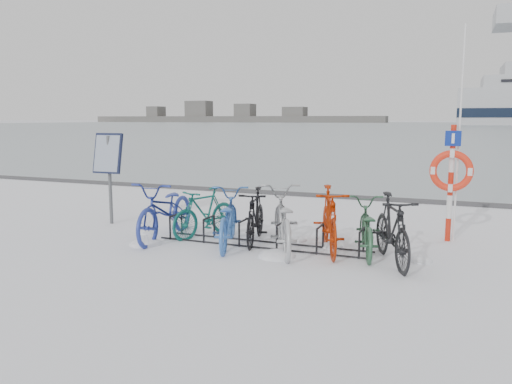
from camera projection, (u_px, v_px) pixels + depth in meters
name	position (u px, v px, depth m)	size (l,w,h in m)	color
ground	(262.00, 245.00, 9.10)	(900.00, 900.00, 0.00)	white
ice_sheet	(444.00, 126.00, 151.63)	(400.00, 298.00, 0.02)	#A7B3BD
quay_edge	(334.00, 196.00, 14.52)	(400.00, 0.25, 0.10)	#3F3F42
bike_rack	(262.00, 236.00, 9.08)	(4.00, 0.48, 0.46)	black
info_board	(108.00, 159.00, 10.78)	(0.67, 0.27, 1.99)	#595B5E
lifebuoy_station	(452.00, 171.00, 9.19)	(0.76, 0.22, 3.97)	red
shoreline	(226.00, 117.00, 292.27)	(180.00, 12.00, 9.50)	#494949
bike_0	(166.00, 208.00, 9.62)	(0.78, 2.23, 1.17)	navy
bike_1	(205.00, 211.00, 9.83)	(0.47, 1.65, 0.99)	#125B52
bike_2	(227.00, 217.00, 9.08)	(0.70, 2.01, 1.05)	#3466B8
bike_3	(255.00, 214.00, 9.31)	(0.49, 1.74, 1.04)	black
bike_4	(282.00, 218.00, 8.74)	(0.75, 2.16, 1.13)	#A3A7AA
bike_5	(329.00, 218.00, 8.66)	(0.55, 1.94, 1.16)	#9E2304
bike_6	(366.00, 225.00, 8.54)	(0.64, 1.85, 0.97)	#2D5A3C
bike_7	(392.00, 228.00, 7.95)	(0.54, 1.90, 1.14)	black
snow_drifts	(246.00, 249.00, 8.83)	(5.63, 1.77, 0.22)	white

